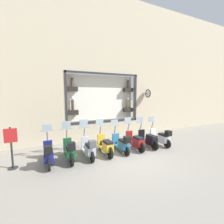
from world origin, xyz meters
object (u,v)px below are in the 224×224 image
at_px(scooter_white_0, 161,137).
at_px(scooter_silver_5, 89,148).
at_px(shop_sign_post, 11,146).
at_px(scooter_black_1, 148,139).
at_px(scooter_teal_3, 122,143).
at_px(scooter_navy_7, 48,154).
at_px(scooter_yellow_4, 106,145).
at_px(scooter_green_6, 70,150).
at_px(scooter_red_2, 135,141).

xyz_separation_m(scooter_white_0, scooter_silver_5, (0.00, 4.25, 0.01)).
distance_m(scooter_silver_5, shop_sign_post, 3.04).
xyz_separation_m(scooter_silver_5, shop_sign_post, (0.28, 3.00, 0.42)).
distance_m(scooter_black_1, shop_sign_post, 6.42).
bearing_deg(scooter_white_0, scooter_black_1, 85.54).
height_order(scooter_teal_3, scooter_navy_7, scooter_navy_7).
relative_size(scooter_navy_7, shop_sign_post, 1.09).
bearing_deg(scooter_silver_5, shop_sign_post, 84.62).
distance_m(scooter_yellow_4, scooter_silver_5, 0.85).
bearing_deg(scooter_black_1, scooter_white_0, -94.46).
distance_m(scooter_yellow_4, shop_sign_post, 3.88).
relative_size(scooter_yellow_4, scooter_green_6, 1.00).
xyz_separation_m(scooter_red_2, scooter_navy_7, (-0.06, 4.25, 0.03)).
height_order(scooter_white_0, scooter_teal_3, scooter_white_0).
xyz_separation_m(scooter_red_2, shop_sign_post, (0.22, 5.55, 0.45)).
relative_size(scooter_teal_3, scooter_silver_5, 1.00).
distance_m(scooter_white_0, scooter_black_1, 0.85).
bearing_deg(scooter_silver_5, scooter_green_6, 89.47).
bearing_deg(shop_sign_post, scooter_yellow_4, -93.22).
bearing_deg(scooter_silver_5, scooter_red_2, -88.55).
bearing_deg(scooter_red_2, scooter_yellow_4, 89.95).
bearing_deg(scooter_black_1, scooter_teal_3, 92.42).
relative_size(scooter_white_0, scooter_yellow_4, 0.99).
bearing_deg(scooter_red_2, scooter_black_1, -90.14).
relative_size(scooter_teal_3, scooter_navy_7, 0.99).
bearing_deg(scooter_green_6, scooter_silver_5, -90.53).
height_order(scooter_black_1, shop_sign_post, shop_sign_post).
height_order(scooter_black_1, scooter_green_6, scooter_green_6).
relative_size(scooter_white_0, scooter_red_2, 0.99).
xyz_separation_m(scooter_silver_5, scooter_green_6, (0.01, 0.85, 0.02)).
bearing_deg(scooter_green_6, scooter_white_0, -90.13).
distance_m(scooter_white_0, scooter_navy_7, 5.95).
relative_size(scooter_silver_5, scooter_green_6, 0.99).
relative_size(scooter_black_1, scooter_teal_3, 1.01).
height_order(scooter_teal_3, scooter_green_6, scooter_green_6).
bearing_deg(scooter_black_1, shop_sign_post, 88.03).
xyz_separation_m(scooter_teal_3, scooter_navy_7, (0.01, 3.40, 0.02)).
bearing_deg(scooter_navy_7, scooter_red_2, -89.16).
height_order(scooter_red_2, scooter_navy_7, scooter_red_2).
relative_size(scooter_red_2, scooter_yellow_4, 1.00).
height_order(scooter_white_0, scooter_navy_7, same).
height_order(scooter_teal_3, scooter_silver_5, scooter_silver_5).
distance_m(scooter_red_2, scooter_green_6, 3.40).
distance_m(scooter_yellow_4, scooter_green_6, 1.70).
bearing_deg(shop_sign_post, scooter_red_2, -92.25).
relative_size(scooter_white_0, scooter_teal_3, 1.00).
xyz_separation_m(scooter_white_0, scooter_yellow_4, (0.07, 3.40, -0.02)).
xyz_separation_m(scooter_red_2, scooter_yellow_4, (0.00, 1.70, 0.00)).
bearing_deg(scooter_red_2, scooter_teal_3, 94.98).
height_order(scooter_white_0, scooter_silver_5, scooter_silver_5).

